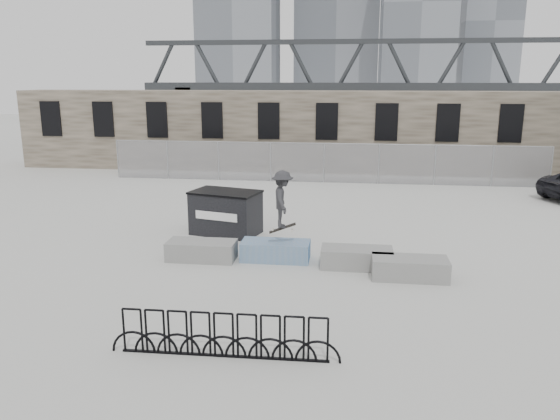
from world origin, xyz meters
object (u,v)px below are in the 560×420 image
object	(u,v)px
planter_center_right	(357,257)
dumpster	(226,212)
planter_offset	(410,267)
planter_center_left	(276,250)
planter_far_left	(202,250)
bike_rack	(224,336)
skateboarder	(282,199)

from	to	relation	value
planter_center_right	dumpster	distance (m)	5.31
planter_offset	dumpster	distance (m)	6.86
planter_center_left	dumpster	world-z (taller)	dumpster
planter_far_left	dumpster	distance (m)	2.84
planter_center_left	bike_rack	bearing A→B (deg)	-91.95
planter_center_left	skateboarder	world-z (taller)	skateboarder
planter_offset	planter_far_left	bearing A→B (deg)	172.46
planter_far_left	skateboarder	bearing A→B (deg)	3.16
dumpster	planter_center_right	bearing A→B (deg)	-18.26
planter_center_right	dumpster	world-z (taller)	dumpster
planter_offset	skateboarder	distance (m)	3.98
planter_center_left	skateboarder	distance (m)	1.58
dumpster	skateboarder	xyz separation A→B (m)	(2.29, -2.67, 1.11)
planter_far_left	planter_offset	bearing A→B (deg)	-7.54
planter_far_left	planter_offset	size ratio (longest dim) A/B	1.00
dumpster	skateboarder	distance (m)	3.68
dumpster	planter_center_left	bearing A→B (deg)	-36.05
planter_center_left	dumpster	distance (m)	3.31
planter_center_left	skateboarder	bearing A→B (deg)	-28.87
planter_offset	planter_center_right	bearing A→B (deg)	153.81
planter_center_left	planter_far_left	bearing A→B (deg)	-173.33
planter_center_left	planter_offset	size ratio (longest dim) A/B	1.00
planter_far_left	planter_center_right	distance (m)	4.53
planter_center_right	planter_offset	xyz separation A→B (m)	(1.41, -0.69, 0.00)
planter_far_left	planter_center_right	world-z (taller)	same
planter_center_left	dumpster	xyz separation A→B (m)	(-2.07, 2.55, 0.45)
planter_offset	dumpster	bearing A→B (deg)	148.42
planter_center_left	skateboarder	xyz separation A→B (m)	(0.22, -0.12, 1.56)
planter_center_left	planter_offset	bearing A→B (deg)	-15.41
planter_center_left	bike_rack	size ratio (longest dim) A/B	0.45
planter_offset	bike_rack	xyz separation A→B (m)	(-3.97, -4.79, 0.14)
planter_far_left	skateboarder	distance (m)	2.85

